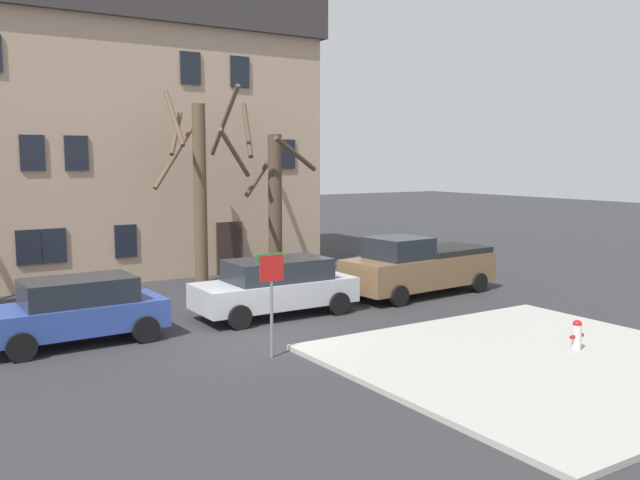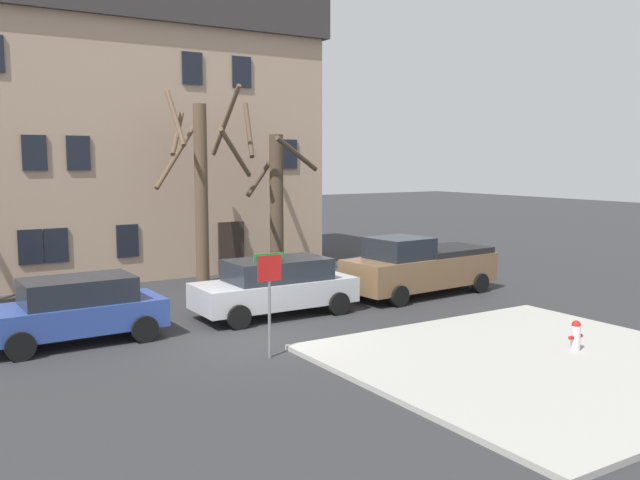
{
  "view_description": "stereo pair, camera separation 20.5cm",
  "coord_description": "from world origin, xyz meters",
  "px_view_note": "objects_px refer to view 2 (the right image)",
  "views": [
    {
      "loc": [
        -7.55,
        -14.87,
        4.56
      ],
      "look_at": [
        3.36,
        2.16,
        2.15
      ],
      "focal_mm": 37.86,
      "sensor_mm": 36.0,
      "label": 1
    },
    {
      "loc": [
        -7.38,
        -14.98,
        4.56
      ],
      "look_at": [
        3.36,
        2.16,
        2.15
      ],
      "focal_mm": 37.86,
      "sensor_mm": 36.0,
      "label": 2
    }
  ],
  "objects_px": {
    "fire_hydrant": "(576,335)",
    "car_silver_wagon": "(276,286)",
    "car_blue_wagon": "(76,309)",
    "pickup_truck_brown": "(419,266)",
    "street_sign_pole": "(269,284)",
    "tree_bare_far": "(275,199)",
    "tree_bare_mid": "(201,185)",
    "building_main": "(128,132)"
  },
  "relations": [
    {
      "from": "fire_hydrant",
      "to": "car_silver_wagon",
      "type": "bearing_deg",
      "value": 118.47
    },
    {
      "from": "car_blue_wagon",
      "to": "pickup_truck_brown",
      "type": "xyz_separation_m",
      "value": [
        11.22,
        0.09,
        0.12
      ]
    },
    {
      "from": "fire_hydrant",
      "to": "street_sign_pole",
      "type": "distance_m",
      "value": 7.26
    },
    {
      "from": "pickup_truck_brown",
      "to": "street_sign_pole",
      "type": "distance_m",
      "value": 8.64
    },
    {
      "from": "tree_bare_far",
      "to": "car_blue_wagon",
      "type": "bearing_deg",
      "value": -148.32
    },
    {
      "from": "tree_bare_far",
      "to": "pickup_truck_brown",
      "type": "height_order",
      "value": "tree_bare_far"
    },
    {
      "from": "car_blue_wagon",
      "to": "fire_hydrant",
      "type": "relative_size",
      "value": 6.02
    },
    {
      "from": "tree_bare_mid",
      "to": "pickup_truck_brown",
      "type": "height_order",
      "value": "tree_bare_mid"
    },
    {
      "from": "tree_bare_far",
      "to": "street_sign_pole",
      "type": "bearing_deg",
      "value": -119.14
    },
    {
      "from": "building_main",
      "to": "tree_bare_far",
      "type": "xyz_separation_m",
      "value": [
        3.84,
        -5.61,
        -2.65
      ]
    },
    {
      "from": "fire_hydrant",
      "to": "pickup_truck_brown",
      "type": "bearing_deg",
      "value": 78.06
    },
    {
      "from": "pickup_truck_brown",
      "to": "tree_bare_mid",
      "type": "bearing_deg",
      "value": 139.34
    },
    {
      "from": "building_main",
      "to": "car_silver_wagon",
      "type": "xyz_separation_m",
      "value": [
        1.01,
        -10.84,
        -4.84
      ]
    },
    {
      "from": "street_sign_pole",
      "to": "car_silver_wagon",
      "type": "bearing_deg",
      "value": 59.82
    },
    {
      "from": "tree_bare_far",
      "to": "tree_bare_mid",
      "type": "bearing_deg",
      "value": -176.65
    },
    {
      "from": "tree_bare_far",
      "to": "car_silver_wagon",
      "type": "distance_m",
      "value": 6.34
    },
    {
      "from": "car_blue_wagon",
      "to": "pickup_truck_brown",
      "type": "distance_m",
      "value": 11.22
    },
    {
      "from": "building_main",
      "to": "tree_bare_mid",
      "type": "bearing_deg",
      "value": -82.18
    },
    {
      "from": "street_sign_pole",
      "to": "fire_hydrant",
      "type": "bearing_deg",
      "value": -30.66
    },
    {
      "from": "tree_bare_far",
      "to": "street_sign_pole",
      "type": "distance_m",
      "value": 10.33
    },
    {
      "from": "car_blue_wagon",
      "to": "building_main",
      "type": "bearing_deg",
      "value": 66.84
    },
    {
      "from": "car_blue_wagon",
      "to": "street_sign_pole",
      "type": "relative_size",
      "value": 1.76
    },
    {
      "from": "fire_hydrant",
      "to": "street_sign_pole",
      "type": "bearing_deg",
      "value": 149.34
    },
    {
      "from": "tree_bare_far",
      "to": "street_sign_pole",
      "type": "xyz_separation_m",
      "value": [
        -4.99,
        -8.95,
        -1.35
      ]
    },
    {
      "from": "tree_bare_mid",
      "to": "pickup_truck_brown",
      "type": "relative_size",
      "value": 1.25
    },
    {
      "from": "tree_bare_far",
      "to": "fire_hydrant",
      "type": "distance_m",
      "value": 12.91
    },
    {
      "from": "pickup_truck_brown",
      "to": "car_silver_wagon",
      "type": "bearing_deg",
      "value": -179.14
    },
    {
      "from": "fire_hydrant",
      "to": "building_main",
      "type": "bearing_deg",
      "value": 105.37
    },
    {
      "from": "car_silver_wagon",
      "to": "tree_bare_far",
      "type": "bearing_deg",
      "value": 61.61
    },
    {
      "from": "tree_bare_far",
      "to": "car_blue_wagon",
      "type": "relative_size",
      "value": 1.57
    },
    {
      "from": "tree_bare_far",
      "to": "pickup_truck_brown",
      "type": "relative_size",
      "value": 1.18
    },
    {
      "from": "tree_bare_mid",
      "to": "car_blue_wagon",
      "type": "xyz_separation_m",
      "value": [
        -5.44,
        -5.06,
        -2.82
      ]
    },
    {
      "from": "tree_bare_far",
      "to": "car_blue_wagon",
      "type": "distance_m",
      "value": 10.21
    },
    {
      "from": "tree_bare_far",
      "to": "car_silver_wagon",
      "type": "xyz_separation_m",
      "value": [
        -2.83,
        -5.23,
        -2.2
      ]
    },
    {
      "from": "tree_bare_mid",
      "to": "car_silver_wagon",
      "type": "bearing_deg",
      "value": -87.53
    },
    {
      "from": "tree_bare_mid",
      "to": "car_blue_wagon",
      "type": "bearing_deg",
      "value": -137.08
    },
    {
      "from": "building_main",
      "to": "car_silver_wagon",
      "type": "height_order",
      "value": "building_main"
    },
    {
      "from": "pickup_truck_brown",
      "to": "street_sign_pole",
      "type": "height_order",
      "value": "street_sign_pole"
    },
    {
      "from": "tree_bare_far",
      "to": "fire_hydrant",
      "type": "height_order",
      "value": "tree_bare_far"
    },
    {
      "from": "building_main",
      "to": "street_sign_pole",
      "type": "xyz_separation_m",
      "value": [
        -1.15,
        -14.56,
        -4.0
      ]
    },
    {
      "from": "building_main",
      "to": "pickup_truck_brown",
      "type": "distance_m",
      "value": 13.48
    },
    {
      "from": "tree_bare_far",
      "to": "fire_hydrant",
      "type": "xyz_separation_m",
      "value": [
        1.17,
        -12.59,
        -2.58
      ]
    }
  ]
}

